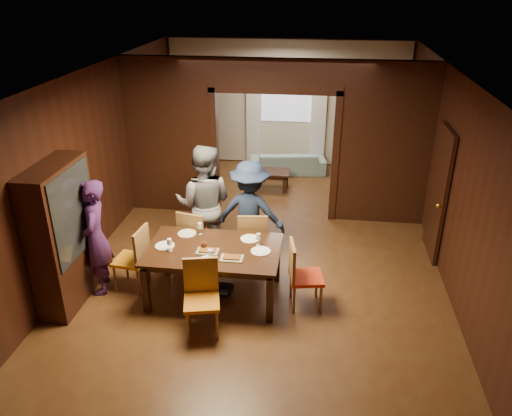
# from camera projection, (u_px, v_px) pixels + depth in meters

# --- Properties ---
(floor) EXTENTS (9.00, 9.00, 0.00)m
(floor) POSITION_uv_depth(u_px,v_px,m) (263.00, 256.00, 8.13)
(floor) COLOR #4E2A16
(floor) RESTS_ON ground
(ceiling) EXTENTS (5.50, 9.00, 0.02)m
(ceiling) POSITION_uv_depth(u_px,v_px,m) (265.00, 75.00, 6.90)
(ceiling) COLOR silver
(ceiling) RESTS_ON room_walls
(room_walls) EXTENTS (5.52, 9.01, 2.90)m
(room_walls) POSITION_uv_depth(u_px,v_px,m) (276.00, 134.00, 9.18)
(room_walls) COLOR black
(room_walls) RESTS_ON floor
(person_purple) EXTENTS (0.57, 0.71, 1.69)m
(person_purple) POSITION_uv_depth(u_px,v_px,m) (95.00, 238.00, 6.93)
(person_purple) COLOR #3E1B4F
(person_purple) RESTS_ON floor
(person_grey) EXTENTS (0.94, 0.74, 1.90)m
(person_grey) POSITION_uv_depth(u_px,v_px,m) (204.00, 204.00, 7.70)
(person_grey) COLOR #5B5B63
(person_grey) RESTS_ON floor
(person_navy) EXTENTS (1.13, 0.72, 1.67)m
(person_navy) POSITION_uv_depth(u_px,v_px,m) (250.00, 213.00, 7.67)
(person_navy) COLOR #1A2642
(person_navy) RESTS_ON floor
(sofa) EXTENTS (1.79, 0.92, 0.50)m
(sofa) POSITION_uv_depth(u_px,v_px,m) (288.00, 162.00, 11.47)
(sofa) COLOR #87B0B1
(sofa) RESTS_ON floor
(serving_bowl) EXTENTS (0.34, 0.34, 0.08)m
(serving_bowl) POSITION_uv_depth(u_px,v_px,m) (221.00, 245.00, 6.84)
(serving_bowl) COLOR black
(serving_bowl) RESTS_ON dining_table
(dining_table) EXTENTS (1.83, 1.14, 0.76)m
(dining_table) POSITION_uv_depth(u_px,v_px,m) (214.00, 272.00, 6.99)
(dining_table) COLOR black
(dining_table) RESTS_ON floor
(coffee_table) EXTENTS (0.80, 0.50, 0.40)m
(coffee_table) POSITION_uv_depth(u_px,v_px,m) (271.00, 180.00, 10.60)
(coffee_table) COLOR black
(coffee_table) RESTS_ON floor
(chair_left) EXTENTS (0.48, 0.48, 0.97)m
(chair_left) POSITION_uv_depth(u_px,v_px,m) (130.00, 258.00, 7.14)
(chair_left) COLOR orange
(chair_left) RESTS_ON floor
(chair_right) EXTENTS (0.51, 0.51, 0.97)m
(chair_right) POSITION_uv_depth(u_px,v_px,m) (306.00, 275.00, 6.73)
(chair_right) COLOR red
(chair_right) RESTS_ON floor
(chair_far_l) EXTENTS (0.53, 0.53, 0.97)m
(chair_far_l) POSITION_uv_depth(u_px,v_px,m) (197.00, 237.00, 7.70)
(chair_far_l) COLOR #C16412
(chair_far_l) RESTS_ON floor
(chair_far_r) EXTENTS (0.49, 0.49, 0.97)m
(chair_far_r) POSITION_uv_depth(u_px,v_px,m) (253.00, 239.00, 7.66)
(chair_far_r) COLOR orange
(chair_far_r) RESTS_ON floor
(chair_near) EXTENTS (0.53, 0.53, 0.97)m
(chair_near) POSITION_uv_depth(u_px,v_px,m) (202.00, 300.00, 6.22)
(chair_near) COLOR #C26C12
(chair_near) RESTS_ON floor
(hutch) EXTENTS (0.40, 1.20, 2.00)m
(hutch) POSITION_uv_depth(u_px,v_px,m) (63.00, 236.00, 6.66)
(hutch) COLOR black
(hutch) RESTS_ON floor
(door_right) EXTENTS (0.06, 0.90, 2.10)m
(door_right) POSITION_uv_depth(u_px,v_px,m) (438.00, 194.00, 7.81)
(door_right) COLOR black
(door_right) RESTS_ON floor
(window_far) EXTENTS (1.20, 0.03, 1.30)m
(window_far) POSITION_uv_depth(u_px,v_px,m) (287.00, 93.00, 11.39)
(window_far) COLOR silver
(window_far) RESTS_ON back_wall
(curtain_left) EXTENTS (0.35, 0.06, 2.40)m
(curtain_left) POSITION_uv_depth(u_px,v_px,m) (254.00, 112.00, 11.64)
(curtain_left) COLOR white
(curtain_left) RESTS_ON back_wall
(curtain_right) EXTENTS (0.35, 0.06, 2.40)m
(curtain_right) POSITION_uv_depth(u_px,v_px,m) (319.00, 114.00, 11.46)
(curtain_right) COLOR white
(curtain_right) RESTS_ON back_wall
(plate_left) EXTENTS (0.27, 0.27, 0.01)m
(plate_left) POSITION_uv_depth(u_px,v_px,m) (165.00, 246.00, 6.89)
(plate_left) COLOR white
(plate_left) RESTS_ON dining_table
(plate_far_l) EXTENTS (0.27, 0.27, 0.01)m
(plate_far_l) POSITION_uv_depth(u_px,v_px,m) (187.00, 233.00, 7.22)
(plate_far_l) COLOR silver
(plate_far_l) RESTS_ON dining_table
(plate_far_r) EXTENTS (0.27, 0.27, 0.01)m
(plate_far_r) POSITION_uv_depth(u_px,v_px,m) (250.00, 239.00, 7.07)
(plate_far_r) COLOR white
(plate_far_r) RESTS_ON dining_table
(plate_right) EXTENTS (0.27, 0.27, 0.01)m
(plate_right) POSITION_uv_depth(u_px,v_px,m) (261.00, 251.00, 6.76)
(plate_right) COLOR white
(plate_right) RESTS_ON dining_table
(plate_near) EXTENTS (0.27, 0.27, 0.01)m
(plate_near) POSITION_uv_depth(u_px,v_px,m) (207.00, 261.00, 6.52)
(plate_near) COLOR white
(plate_near) RESTS_ON dining_table
(platter_a) EXTENTS (0.30, 0.20, 0.04)m
(platter_a) POSITION_uv_depth(u_px,v_px,m) (207.00, 251.00, 6.74)
(platter_a) COLOR gray
(platter_a) RESTS_ON dining_table
(platter_b) EXTENTS (0.30, 0.20, 0.04)m
(platter_b) POSITION_uv_depth(u_px,v_px,m) (232.00, 258.00, 6.58)
(platter_b) COLOR gray
(platter_b) RESTS_ON dining_table
(wineglass_left) EXTENTS (0.08, 0.08, 0.18)m
(wineglass_left) POSITION_uv_depth(u_px,v_px,m) (170.00, 245.00, 6.74)
(wineglass_left) COLOR white
(wineglass_left) RESTS_ON dining_table
(wineglass_far) EXTENTS (0.08, 0.08, 0.18)m
(wineglass_far) POSITION_uv_depth(u_px,v_px,m) (200.00, 229.00, 7.17)
(wineglass_far) COLOR silver
(wineglass_far) RESTS_ON dining_table
(wineglass_right) EXTENTS (0.08, 0.08, 0.18)m
(wineglass_right) POSITION_uv_depth(u_px,v_px,m) (258.00, 240.00, 6.88)
(wineglass_right) COLOR silver
(wineglass_right) RESTS_ON dining_table
(tumbler) EXTENTS (0.07, 0.07, 0.14)m
(tumbler) POSITION_uv_depth(u_px,v_px,m) (210.00, 254.00, 6.55)
(tumbler) COLOR silver
(tumbler) RESTS_ON dining_table
(condiment_jar) EXTENTS (0.08, 0.08, 0.11)m
(condiment_jar) POSITION_uv_depth(u_px,v_px,m) (204.00, 245.00, 6.80)
(condiment_jar) COLOR #512213
(condiment_jar) RESTS_ON dining_table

